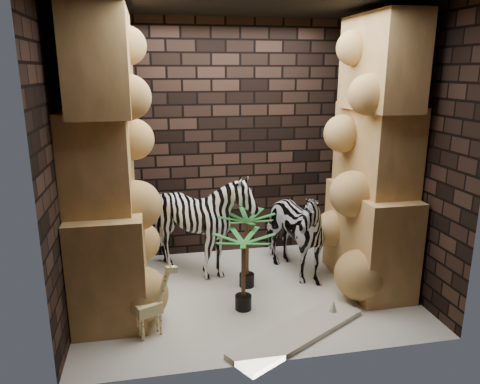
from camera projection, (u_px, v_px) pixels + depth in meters
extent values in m
plane|color=beige|center=(246.00, 293.00, 5.02)|extent=(3.50, 3.50, 0.00)
plane|color=black|center=(247.00, 1.00, 4.24)|extent=(3.50, 3.50, 0.00)
plane|color=black|center=(226.00, 141.00, 5.82)|extent=(3.50, 0.00, 3.50)
plane|color=black|center=(280.00, 190.00, 3.45)|extent=(3.50, 0.00, 3.50)
plane|color=black|center=(66.00, 166.00, 4.31)|extent=(0.00, 3.00, 3.00)
plane|color=black|center=(403.00, 153.00, 4.96)|extent=(0.00, 3.00, 3.00)
imported|color=white|center=(289.00, 223.00, 5.31)|extent=(0.90, 1.23, 1.31)
imported|color=white|center=(203.00, 229.00, 5.32)|extent=(1.14, 1.37, 1.16)
cube|color=beige|center=(298.00, 333.00, 4.21)|extent=(1.47, 1.07, 0.05)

